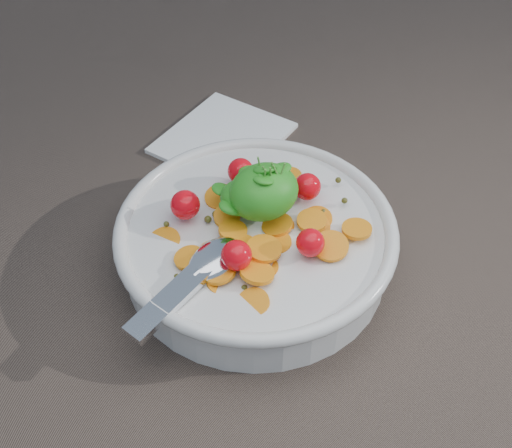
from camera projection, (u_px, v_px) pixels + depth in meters
ground at (247, 273)px, 0.62m from camera, size 6.00×6.00×0.00m
bowl at (256, 241)px, 0.61m from camera, size 0.28×0.26×0.11m
napkin at (223, 138)px, 0.76m from camera, size 0.18×0.17×0.01m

